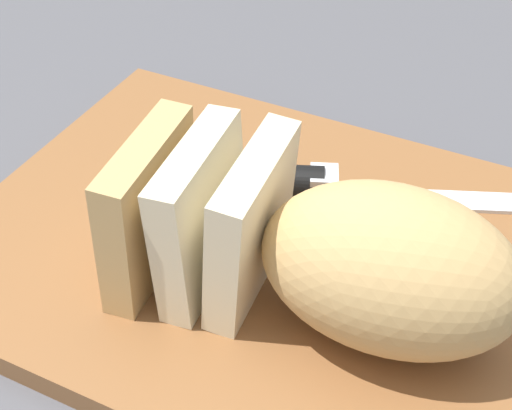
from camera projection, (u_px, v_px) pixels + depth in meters
ground_plane at (256, 258)px, 0.54m from camera, size 3.00×3.00×0.00m
cutting_board at (256, 248)px, 0.53m from camera, size 0.40×0.33×0.02m
bread_loaf at (331, 253)px, 0.44m from camera, size 0.25×0.12×0.10m
bread_knife at (318, 186)px, 0.55m from camera, size 0.25×0.13×0.03m
crumb_near_knife at (187, 243)px, 0.52m from camera, size 0.00×0.00×0.00m
crumb_near_loaf at (349, 270)px, 0.50m from camera, size 0.01×0.01×0.01m
crumb_stray_left at (305, 284)px, 0.49m from camera, size 0.01×0.01×0.01m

